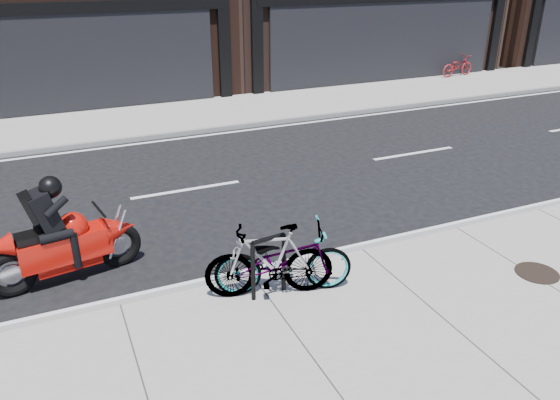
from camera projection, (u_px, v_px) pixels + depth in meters
name	position (u px, v px, depth m)	size (l,w,h in m)	color
ground	(214.00, 228.00, 10.19)	(120.00, 120.00, 0.00)	black
sidewalk_far	(138.00, 121.00, 16.65)	(60.00, 3.50, 0.13)	gray
bike_rack	(269.00, 261.00, 7.75)	(0.57, 0.13, 0.95)	black
bicycle_front	(283.00, 260.00, 7.85)	(0.70, 2.00, 1.05)	gray
bicycle_rear	(269.00, 261.00, 7.76)	(0.52, 1.85, 1.11)	gray
motorcycle	(71.00, 237.00, 8.36)	(2.35, 0.76, 1.76)	black
bicycle_far	(458.00, 66.00, 22.35)	(0.55, 1.59, 0.84)	maroon
manhole_cover	(537.00, 273.00, 8.50)	(0.66, 0.66, 0.01)	black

